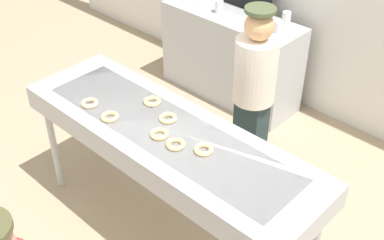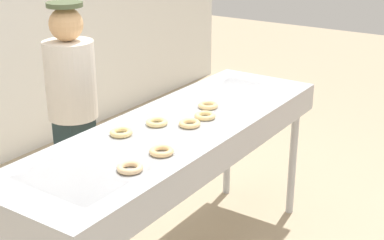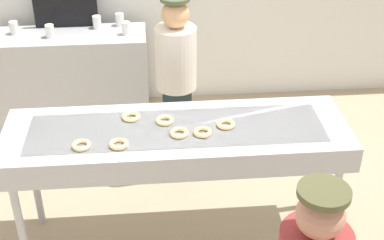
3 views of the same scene
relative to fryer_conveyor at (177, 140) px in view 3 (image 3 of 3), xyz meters
The scene contains 17 objects.
ground_plane 0.92m from the fryer_conveyor, ahead, with size 16.00×16.00×0.00m, color tan.
fryer_conveyor is the anchor object (origin of this frame).
plain_donut_0 0.44m from the fryer_conveyor, 154.92° to the right, with size 0.13×0.13×0.03m, color #F5C783.
plain_donut_1 0.16m from the fryer_conveyor, 130.89° to the left, with size 0.13×0.13×0.03m, color #F3D489.
plain_donut_2 0.36m from the fryer_conveyor, ahead, with size 0.13×0.13×0.03m, color #F2CB85.
plain_donut_3 0.22m from the fryer_conveyor, 26.51° to the right, with size 0.13×0.13×0.03m, color #F0CC83.
plain_donut_4 0.66m from the fryer_conveyor, 164.55° to the right, with size 0.13×0.13×0.03m, color beige.
plain_donut_5 0.36m from the fryer_conveyor, 153.23° to the left, with size 0.13×0.13×0.03m, color #F5D385.
plain_donut_6 0.14m from the fryer_conveyor, 80.77° to the right, with size 0.13×0.13×0.03m, color #F5CC86.
worker_baker 0.91m from the fryer_conveyor, 86.56° to the left, with size 0.34×0.34×1.63m.
prep_counter 2.15m from the fryer_conveyor, 117.11° to the left, with size 1.54×0.53×0.95m, color #B7BABF.
paper_cup_0 2.42m from the fryer_conveyor, 126.82° to the left, with size 0.08×0.08×0.12m, color white.
paper_cup_1 1.87m from the fryer_conveyor, 101.47° to the left, with size 0.08×0.08×0.12m, color white.
paper_cup_2 2.12m from the fryer_conveyor, 120.98° to the left, with size 0.08×0.08×0.12m, color white.
paper_cup_3 2.12m from the fryer_conveyor, 108.15° to the left, with size 0.08×0.08×0.12m, color white.
paper_cup_4 2.11m from the fryer_conveyor, 102.01° to the left, with size 0.08×0.08×0.12m, color white.
menu_display 2.30m from the fryer_conveyor, 114.68° to the left, with size 0.62×0.04×0.34m, color black.
Camera 3 is at (-0.17, -3.12, 3.01)m, focal length 50.97 mm.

